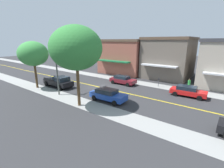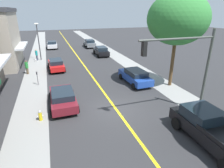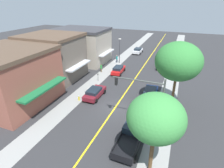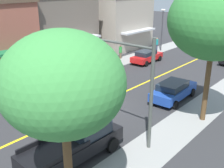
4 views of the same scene
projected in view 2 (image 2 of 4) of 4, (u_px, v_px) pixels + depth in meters
ground_plane at (116, 109)px, 14.83m from camera, size 140.00×140.00×0.00m
sidewalk_left at (29, 124)px, 12.90m from camera, size 2.62×126.00×0.01m
sidewalk_right at (183, 98)px, 16.77m from camera, size 2.62×126.00×0.01m
road_centerline_stripe at (116, 109)px, 14.83m from camera, size 0.20×126.00×0.00m
street_tree_left_near at (178, 19)px, 17.22m from camera, size 5.67×5.67×9.02m
fire_hydrant at (40, 115)px, 13.17m from camera, size 0.44×0.24×0.79m
parking_meter at (37, 76)px, 19.33m from camera, size 0.12×0.18×1.44m
traffic_light_mast at (188, 60)px, 12.70m from camera, size 5.75×0.32×6.22m
street_lamp at (38, 37)px, 28.49m from camera, size 0.70×0.36×5.61m
red_sedan_left_curb at (56, 64)px, 24.39m from camera, size 2.11×4.61×1.43m
white_sedan_left_curb at (52, 45)px, 38.40m from camera, size 2.11×4.30×1.49m
maroon_sedan_left_curb at (63, 98)px, 15.05m from camera, size 2.11×4.57×1.41m
black_sedan_right_curb at (101, 51)px, 32.30m from camera, size 2.16×4.75×1.54m
blue_sedan_right_curb at (135, 76)px, 19.90m from camera, size 2.21×4.82×1.49m
grey_sedan_right_curb at (90, 43)px, 39.56m from camera, size 2.14×4.50×1.63m
black_pickup_truck at (211, 129)px, 10.79m from camera, size 2.46×5.71×1.81m
pedestrian_green_shirt at (27, 67)px, 22.77m from camera, size 0.38×0.38×1.69m
pedestrian_teal_shirt at (37, 54)px, 29.13m from camera, size 0.34×0.34×1.73m
small_dog at (36, 60)px, 28.50m from camera, size 0.40×0.67×0.50m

